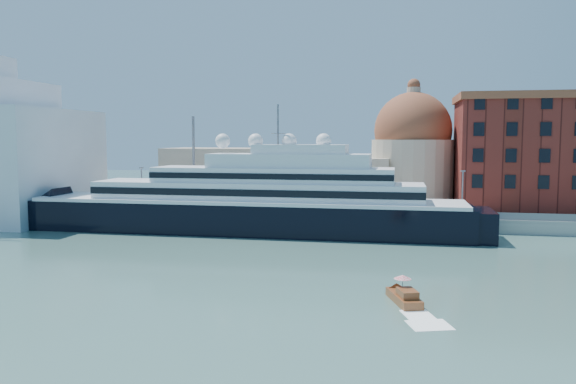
# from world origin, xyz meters

# --- Properties ---
(ground) EXTENTS (400.00, 400.00, 0.00)m
(ground) POSITION_xyz_m (0.00, 0.00, 0.00)
(ground) COLOR #365D56
(ground) RESTS_ON ground
(quay) EXTENTS (180.00, 10.00, 2.50)m
(quay) POSITION_xyz_m (0.00, 34.00, 1.25)
(quay) COLOR gray
(quay) RESTS_ON ground
(land) EXTENTS (260.00, 72.00, 2.00)m
(land) POSITION_xyz_m (0.00, 75.00, 1.00)
(land) COLOR slate
(land) RESTS_ON ground
(quay_fence) EXTENTS (180.00, 0.10, 1.20)m
(quay_fence) POSITION_xyz_m (0.00, 29.50, 3.10)
(quay_fence) COLOR slate
(quay_fence) RESTS_ON quay
(superyacht) EXTENTS (85.85, 11.90, 25.66)m
(superyacht) POSITION_xyz_m (-9.32, 23.00, 4.43)
(superyacht) COLOR black
(superyacht) RESTS_ON ground
(service_barge) EXTENTS (14.09, 5.73, 3.09)m
(service_barge) POSITION_xyz_m (-52.00, 19.48, 0.89)
(service_barge) COLOR white
(service_barge) RESTS_ON ground
(water_taxi) EXTENTS (3.71, 6.24, 2.81)m
(water_taxi) POSITION_xyz_m (19.80, -14.86, 0.68)
(water_taxi) COLOR brown
(water_taxi) RESTS_ON ground
(warehouse) EXTENTS (43.00, 19.00, 23.25)m
(warehouse) POSITION_xyz_m (52.00, 52.00, 13.79)
(warehouse) COLOR maroon
(warehouse) RESTS_ON land
(church) EXTENTS (66.00, 18.00, 25.50)m
(church) POSITION_xyz_m (6.39, 57.72, 10.91)
(church) COLOR beige
(church) RESTS_ON land
(lamp_posts) EXTENTS (120.80, 2.40, 18.00)m
(lamp_posts) POSITION_xyz_m (-12.67, 32.27, 9.84)
(lamp_posts) COLOR slate
(lamp_posts) RESTS_ON quay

